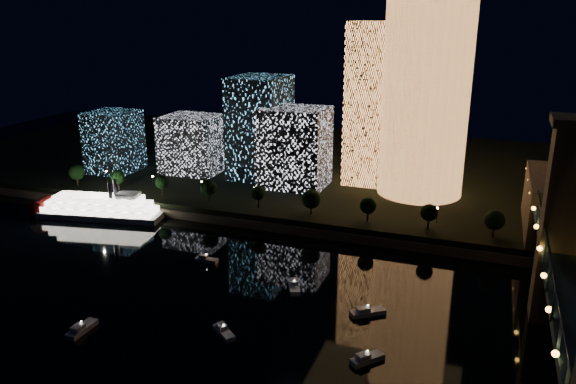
% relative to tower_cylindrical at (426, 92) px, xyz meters
% --- Properties ---
extents(ground, '(520.00, 520.00, 0.00)m').
position_rel_tower_cylindrical_xyz_m(ground, '(-21.81, -126.11, -44.10)').
color(ground, black).
rests_on(ground, ground).
extents(far_bank, '(420.00, 160.00, 5.00)m').
position_rel_tower_cylindrical_xyz_m(far_bank, '(-21.81, 33.89, -41.60)').
color(far_bank, black).
rests_on(far_bank, ground).
extents(seawall, '(420.00, 6.00, 3.00)m').
position_rel_tower_cylindrical_xyz_m(seawall, '(-21.81, -44.11, -42.60)').
color(seawall, '#6B5E4C').
rests_on(seawall, ground).
extents(tower_cylindrical, '(34.00, 34.00, 77.95)m').
position_rel_tower_cylindrical_xyz_m(tower_cylindrical, '(0.00, 0.00, 0.00)').
color(tower_cylindrical, '#FF9D51').
rests_on(tower_cylindrical, far_bank).
extents(tower_rectangular, '(20.14, 20.14, 64.08)m').
position_rel_tower_cylindrical_xyz_m(tower_rectangular, '(-21.06, 8.78, -7.06)').
color(tower_rectangular, '#FF9D51').
rests_on(tower_rectangular, far_bank).
extents(midrise_blocks, '(104.49, 39.79, 42.18)m').
position_rel_tower_cylindrical_xyz_m(midrise_blocks, '(-78.95, -3.48, -22.47)').
color(midrise_blocks, white).
rests_on(midrise_blocks, far_bank).
extents(riverboat, '(50.26, 18.91, 14.85)m').
position_rel_tower_cylindrical_xyz_m(riverboat, '(-109.62, -56.05, -40.29)').
color(riverboat, silver).
rests_on(riverboat, ground).
extents(motorboats, '(119.65, 78.04, 2.78)m').
position_rel_tower_cylindrical_xyz_m(motorboats, '(-23.21, -116.37, -43.29)').
color(motorboats, silver).
rests_on(motorboats, ground).
extents(esplanade_trees, '(166.40, 6.76, 8.88)m').
position_rel_tower_cylindrical_xyz_m(esplanade_trees, '(-50.37, -38.11, -33.63)').
color(esplanade_trees, black).
rests_on(esplanade_trees, far_bank).
extents(street_lamps, '(132.70, 0.70, 5.65)m').
position_rel_tower_cylindrical_xyz_m(street_lamps, '(-55.81, -32.11, -35.08)').
color(street_lamps, black).
rests_on(street_lamps, far_bank).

